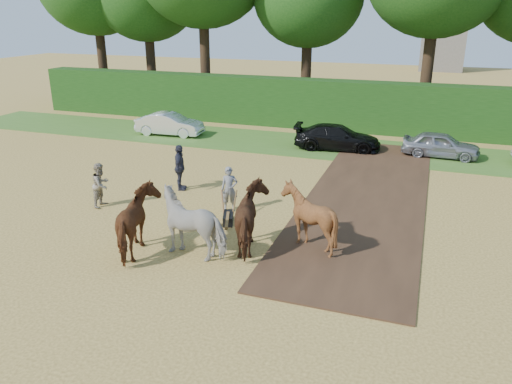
# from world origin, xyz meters

# --- Properties ---
(ground) EXTENTS (120.00, 120.00, 0.00)m
(ground) POSITION_xyz_m (0.00, 0.00, 0.00)
(ground) COLOR gold
(ground) RESTS_ON ground
(earth_strip) EXTENTS (4.50, 17.00, 0.05)m
(earth_strip) POSITION_xyz_m (1.50, 7.00, 0.03)
(earth_strip) COLOR #472D1C
(earth_strip) RESTS_ON ground
(grass_verge) EXTENTS (50.00, 5.00, 0.03)m
(grass_verge) POSITION_xyz_m (0.00, 14.00, 0.01)
(grass_verge) COLOR #38601E
(grass_verge) RESTS_ON ground
(hedgerow) EXTENTS (46.00, 1.60, 3.00)m
(hedgerow) POSITION_xyz_m (0.00, 18.50, 1.50)
(hedgerow) COLOR #14380F
(hedgerow) RESTS_ON ground
(spectator_near) EXTENTS (0.66, 0.83, 1.69)m
(spectator_near) POSITION_xyz_m (-7.87, 2.64, 0.85)
(spectator_near) COLOR tan
(spectator_near) RESTS_ON ground
(spectator_far) EXTENTS (0.82, 1.21, 1.91)m
(spectator_far) POSITION_xyz_m (-5.93, 5.26, 0.95)
(spectator_far) COLOR #272834
(spectator_far) RESTS_ON ground
(plough_team) EXTENTS (6.71, 5.71, 2.02)m
(plough_team) POSITION_xyz_m (-2.06, 0.84, 1.00)
(plough_team) COLOR brown
(plough_team) RESTS_ON ground
(parked_cars) EXTENTS (30.38, 2.69, 1.39)m
(parked_cars) POSITION_xyz_m (5.08, 13.68, 0.67)
(parked_cars) COLOR silver
(parked_cars) RESTS_ON ground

